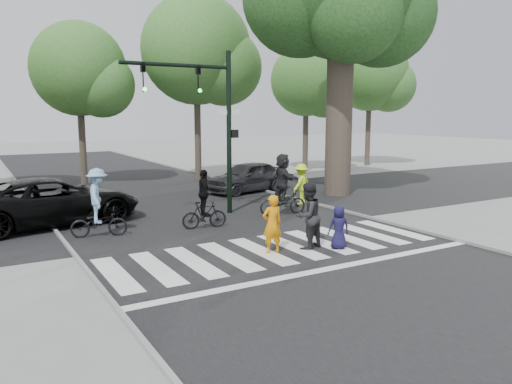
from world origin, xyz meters
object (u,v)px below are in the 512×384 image
traffic_signal (208,109)px  pedestrian_child (339,227)px  cyclist_left (98,207)px  pedestrian_adult (308,216)px  car_grey (247,177)px  pedestrian_woman (272,224)px  cyclist_right (283,188)px  car_suv (52,201)px  cyclist_mid (204,204)px

traffic_signal → pedestrian_child: size_ratio=4.90×
pedestrian_child → cyclist_left: (-5.47, 4.76, 0.31)m
traffic_signal → pedestrian_adult: (0.43, -5.59, -2.97)m
pedestrian_child → car_grey: bearing=-85.3°
pedestrian_adult → pedestrian_woman: bearing=-21.7°
cyclist_right → car_suv: size_ratio=0.39×
pedestrian_child → cyclist_left: cyclist_left is taller
traffic_signal → cyclist_mid: (-1.05, -1.88, -3.10)m
pedestrian_adult → cyclist_left: cyclist_left is taller
cyclist_right → pedestrian_child: bearing=-104.8°
traffic_signal → pedestrian_child: bearing=-79.3°
pedestrian_woman → pedestrian_adult: size_ratio=0.86×
traffic_signal → pedestrian_woman: bearing=-97.0°
car_grey → pedestrian_adult: bearing=-32.9°
cyclist_left → cyclist_mid: bearing=-10.1°
cyclist_mid → car_suv: (-4.22, 3.10, 0.01)m
cyclist_mid → car_grey: size_ratio=0.45×
cyclist_mid → cyclist_right: size_ratio=0.85×
pedestrian_child → pedestrian_adult: pedestrian_adult is taller
pedestrian_adult → cyclist_left: bearing=-58.2°
cyclist_mid → car_suv: size_ratio=0.34×
pedestrian_woman → pedestrian_child: pedestrian_woman is taller
pedestrian_woman → cyclist_left: bearing=-46.5°
traffic_signal → cyclist_left: size_ratio=2.83×
traffic_signal → cyclist_left: 5.41m
cyclist_right → car_suv: cyclist_right is taller
cyclist_left → pedestrian_child: bearing=-41.0°
traffic_signal → car_grey: traffic_signal is taller
car_grey → cyclist_mid: bearing=-52.7°
cyclist_right → car_suv: (-7.69, 2.51, -0.22)m
traffic_signal → pedestrian_child: (1.15, -6.06, -3.29)m
cyclist_left → cyclist_right: 6.74m
car_grey → car_suv: bearing=-85.4°
traffic_signal → cyclist_mid: size_ratio=3.07×
pedestrian_child → traffic_signal: bearing=-59.3°
cyclist_right → car_grey: 5.66m
cyclist_left → car_suv: bearing=110.6°
pedestrian_child → cyclist_right: 4.96m
car_suv → car_grey: 9.68m
pedestrian_woman → pedestrian_child: 1.93m
pedestrian_adult → car_suv: bearing=-66.2°
pedestrian_adult → car_suv: pedestrian_adult is taller
pedestrian_woman → cyclist_right: 5.21m
pedestrian_woman → cyclist_mid: bearing=-81.6°
cyclist_mid → pedestrian_child: bearing=-62.2°
pedestrian_woman → car_grey: pedestrian_woman is taller
traffic_signal → pedestrian_adult: traffic_signal is taller
cyclist_left → car_grey: cyclist_left is taller
pedestrian_child → car_suv: size_ratio=0.21×
pedestrian_child → pedestrian_adult: bearing=-13.3°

